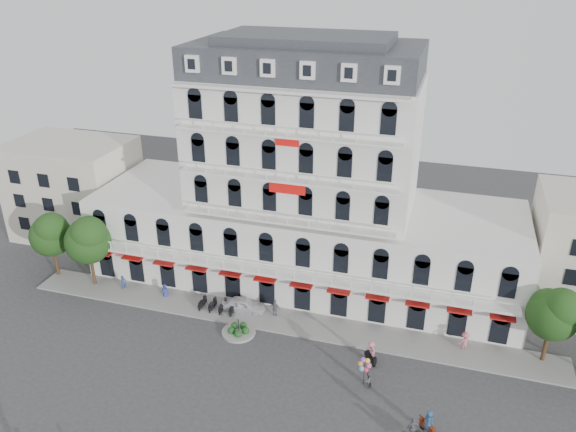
{
  "coord_description": "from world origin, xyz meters",
  "views": [
    {
      "loc": [
        13.91,
        -34.0,
        32.58
      ],
      "look_at": [
        0.65,
        10.0,
        10.94
      ],
      "focal_mm": 35.0,
      "sensor_mm": 36.0,
      "label": 1
    }
  ],
  "objects_px": {
    "rider_east": "(429,423)",
    "rider_northeast": "(412,430)",
    "rider_center": "(371,352)",
    "balloon_vendor": "(366,373)",
    "parked_car": "(244,305)"
  },
  "relations": [
    {
      "from": "parked_car",
      "to": "balloon_vendor",
      "type": "height_order",
      "value": "balloon_vendor"
    },
    {
      "from": "rider_east",
      "to": "balloon_vendor",
      "type": "distance_m",
      "value": 6.47
    },
    {
      "from": "balloon_vendor",
      "to": "rider_northeast",
      "type": "bearing_deg",
      "value": -49.4
    },
    {
      "from": "rider_northeast",
      "to": "rider_center",
      "type": "xyz_separation_m",
      "value": [
        -4.3,
        7.9,
        0.03
      ]
    },
    {
      "from": "rider_east",
      "to": "balloon_vendor",
      "type": "height_order",
      "value": "balloon_vendor"
    },
    {
      "from": "parked_car",
      "to": "rider_northeast",
      "type": "relative_size",
      "value": 1.92
    },
    {
      "from": "rider_east",
      "to": "rider_northeast",
      "type": "xyz_separation_m",
      "value": [
        -1.08,
        -1.16,
        0.07
      ]
    },
    {
      "from": "rider_center",
      "to": "rider_east",
      "type": "bearing_deg",
      "value": -1.14
    },
    {
      "from": "rider_east",
      "to": "balloon_vendor",
      "type": "relative_size",
      "value": 0.88
    },
    {
      "from": "rider_center",
      "to": "parked_car",
      "type": "bearing_deg",
      "value": -146.73
    },
    {
      "from": "parked_car",
      "to": "rider_center",
      "type": "relative_size",
      "value": 1.97
    },
    {
      "from": "rider_center",
      "to": "rider_northeast",
      "type": "bearing_deg",
      "value": -11.17
    },
    {
      "from": "rider_east",
      "to": "rider_center",
      "type": "bearing_deg",
      "value": -10.13
    },
    {
      "from": "parked_car",
      "to": "rider_east",
      "type": "height_order",
      "value": "rider_east"
    },
    {
      "from": "rider_east",
      "to": "rider_center",
      "type": "relative_size",
      "value": 0.97
    }
  ]
}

